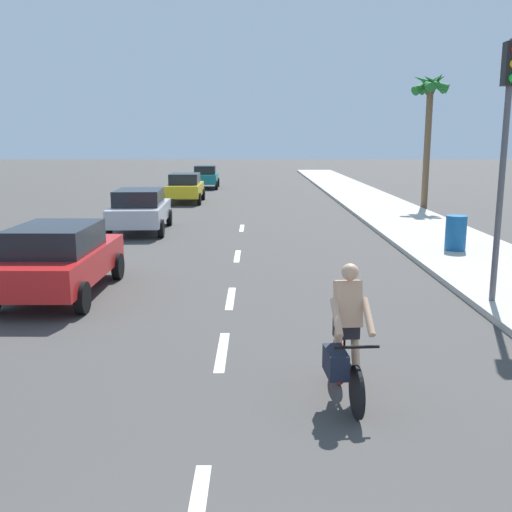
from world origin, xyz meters
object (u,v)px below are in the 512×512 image
(palm_tree_far, at_px, (431,98))
(traffic_signal, at_px, (508,126))
(parked_car_yellow, at_px, (187,187))
(parked_car_red, at_px, (60,257))
(trash_bin_far, at_px, (457,233))
(parked_car_silver, at_px, (141,209))
(parked_car_teal, at_px, (207,176))
(cyclist, at_px, (346,340))

(palm_tree_far, relative_size, traffic_signal, 1.26)
(parked_car_yellow, xyz_separation_m, traffic_signal, (8.62, -20.18, 2.77))
(traffic_signal, bearing_deg, parked_car_yellow, 113.12)
(parked_car_red, distance_m, traffic_signal, 9.54)
(parked_car_yellow, relative_size, trash_bin_far, 3.97)
(parked_car_silver, height_order, trash_bin_far, parked_car_silver)
(palm_tree_far, distance_m, trash_bin_far, 12.68)
(trash_bin_far, bearing_deg, parked_car_teal, 111.33)
(parked_car_yellow, height_order, trash_bin_far, parked_car_yellow)
(trash_bin_far, bearing_deg, parked_car_red, -155.67)
(parked_car_red, xyz_separation_m, palm_tree_far, (12.50, 16.17, 4.44))
(palm_tree_far, bearing_deg, parked_car_silver, -150.30)
(parked_car_red, relative_size, parked_car_silver, 0.97)
(parked_car_red, distance_m, parked_car_silver, 9.04)
(parked_car_red, distance_m, trash_bin_far, 11.15)
(trash_bin_far, bearing_deg, parked_car_yellow, 123.52)
(parked_car_silver, bearing_deg, cyclist, -72.05)
(parked_car_silver, distance_m, parked_car_yellow, 10.21)
(parked_car_yellow, distance_m, trash_bin_far, 17.57)
(parked_car_teal, relative_size, trash_bin_far, 3.79)
(parked_car_yellow, relative_size, parked_car_teal, 1.05)
(cyclist, bearing_deg, parked_car_silver, -73.43)
(palm_tree_far, distance_m, traffic_signal, 17.53)
(parked_car_yellow, height_order, parked_car_teal, same)
(parked_car_teal, bearing_deg, parked_car_silver, -93.51)
(parked_car_red, height_order, parked_car_yellow, same)
(parked_car_teal, distance_m, palm_tree_far, 17.72)
(parked_car_yellow, height_order, traffic_signal, traffic_signal)
(cyclist, xyz_separation_m, parked_car_red, (-5.42, 5.29, 0.01))
(parked_car_teal, bearing_deg, trash_bin_far, -69.98)
(cyclist, xyz_separation_m, palm_tree_far, (7.08, 21.46, 4.45))
(parked_car_teal, xyz_separation_m, traffic_signal, (8.32, -29.62, 2.77))
(parked_car_teal, distance_m, trash_bin_far, 25.85)
(parked_car_red, bearing_deg, palm_tree_far, 52.69)
(parked_car_silver, xyz_separation_m, parked_car_yellow, (0.46, 10.20, -0.00))
(cyclist, relative_size, traffic_signal, 0.35)
(parked_car_silver, bearing_deg, trash_bin_far, -26.38)
(parked_car_red, bearing_deg, parked_car_silver, 90.38)
(parked_car_red, bearing_deg, trash_bin_far, 24.74)
(parked_car_red, height_order, parked_car_silver, same)
(traffic_signal, bearing_deg, parked_car_silver, 132.28)
(parked_car_red, xyz_separation_m, parked_car_teal, (0.76, 28.67, -0.00))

